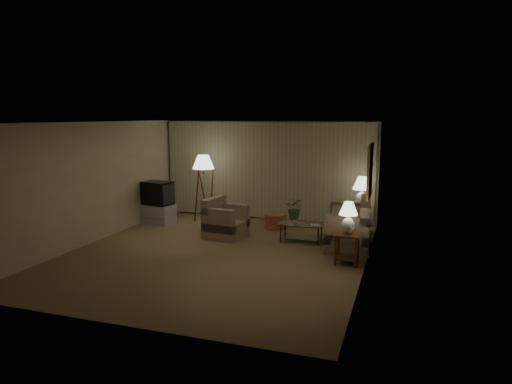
# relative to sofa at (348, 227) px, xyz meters

# --- Properties ---
(ground) EXTENTS (7.00, 7.00, 0.00)m
(ground) POSITION_rel_sofa_xyz_m (-2.50, -1.49, -0.40)
(ground) COLOR olive
(ground) RESTS_ON ground
(room_shell) EXTENTS (6.04, 7.02, 2.72)m
(room_shell) POSITION_rel_sofa_xyz_m (-2.48, 0.02, 1.34)
(room_shell) COLOR beige
(room_shell) RESTS_ON ground
(sofa) EXTENTS (1.97, 1.21, 0.81)m
(sofa) POSITION_rel_sofa_xyz_m (0.00, 0.00, 0.00)
(sofa) COLOR gray
(sofa) RESTS_ON ground
(armchair) EXTENTS (1.09, 1.06, 0.73)m
(armchair) POSITION_rel_sofa_xyz_m (-2.81, -0.27, -0.04)
(armchair) COLOR gray
(armchair) RESTS_ON ground
(side_table_near) EXTENTS (0.49, 0.49, 0.60)m
(side_table_near) POSITION_rel_sofa_xyz_m (0.15, -1.35, -0.00)
(side_table_near) COLOR #321F0D
(side_table_near) RESTS_ON ground
(side_table_far) EXTENTS (0.46, 0.39, 0.60)m
(side_table_far) POSITION_rel_sofa_xyz_m (0.15, 1.25, -0.01)
(side_table_far) COLOR #321F0D
(side_table_far) RESTS_ON ground
(table_lamp_near) EXTENTS (0.36, 0.36, 0.62)m
(table_lamp_near) POSITION_rel_sofa_xyz_m (0.15, -1.35, 0.56)
(table_lamp_near) COLOR white
(table_lamp_near) RESTS_ON side_table_near
(table_lamp_far) EXTENTS (0.45, 0.45, 0.77)m
(table_lamp_far) POSITION_rel_sofa_xyz_m (0.15, 1.25, 0.65)
(table_lamp_far) COLOR white
(table_lamp_far) RESTS_ON side_table_far
(coffee_table) EXTENTS (1.00, 0.54, 0.41)m
(coffee_table) POSITION_rel_sofa_xyz_m (-1.04, -0.10, -0.13)
(coffee_table) COLOR silver
(coffee_table) RESTS_ON ground
(tv_cabinet) EXTENTS (1.00, 0.80, 0.50)m
(tv_cabinet) POSITION_rel_sofa_xyz_m (-5.05, 0.50, -0.15)
(tv_cabinet) COLOR #A4A5A7
(tv_cabinet) RESTS_ON ground
(crt_tv) EXTENTS (0.90, 0.76, 0.62)m
(crt_tv) POSITION_rel_sofa_xyz_m (-5.05, 0.50, 0.40)
(crt_tv) COLOR black
(crt_tv) RESTS_ON tv_cabinet
(floor_lamp) EXTENTS (0.58, 0.58, 1.80)m
(floor_lamp) POSITION_rel_sofa_xyz_m (-4.00, 1.11, 0.54)
(floor_lamp) COLOR #321F0D
(floor_lamp) RESTS_ON ground
(ottoman) EXTENTS (0.67, 0.67, 0.38)m
(ottoman) POSITION_rel_sofa_xyz_m (-1.91, 0.89, -0.21)
(ottoman) COLOR #B0693B
(ottoman) RESTS_ON ground
(vase) EXTENTS (0.17, 0.17, 0.14)m
(vase) POSITION_rel_sofa_xyz_m (-1.19, -0.10, 0.08)
(vase) COLOR white
(vase) RESTS_ON coffee_table
(flowers) EXTENTS (0.47, 0.42, 0.49)m
(flowers) POSITION_rel_sofa_xyz_m (-1.19, -0.10, 0.40)
(flowers) COLOR #3A6A2F
(flowers) RESTS_ON vase
(book) EXTENTS (0.26, 0.30, 0.02)m
(book) POSITION_rel_sofa_xyz_m (-0.79, -0.20, 0.02)
(book) COLOR olive
(book) RESTS_ON coffee_table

